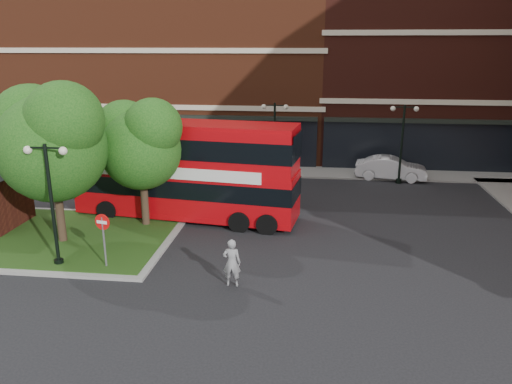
# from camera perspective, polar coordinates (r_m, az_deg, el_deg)

# --- Properties ---
(ground) EXTENTS (120.00, 120.00, 0.00)m
(ground) POSITION_cam_1_polar(r_m,az_deg,el_deg) (19.70, -7.34, -9.43)
(ground) COLOR black
(ground) RESTS_ON ground
(pavement_far) EXTENTS (44.00, 3.00, 0.12)m
(pavement_far) POSITION_cam_1_polar(r_m,az_deg,el_deg) (34.99, -0.92, 2.50)
(pavement_far) COLOR slate
(pavement_far) RESTS_ON ground
(terrace_far_left) EXTENTS (26.00, 12.00, 14.00)m
(terrace_far_left) POSITION_cam_1_polar(r_m,az_deg,el_deg) (43.02, -10.55, 14.23)
(terrace_far_left) COLOR maroon
(terrace_far_left) RESTS_ON ground
(terrace_far_right) EXTENTS (18.00, 12.00, 16.00)m
(terrace_far_right) POSITION_cam_1_polar(r_m,az_deg,el_deg) (42.22, 20.38, 14.82)
(terrace_far_right) COLOR #471911
(terrace_far_right) RESTS_ON ground
(traffic_island) EXTENTS (12.60, 7.60, 0.15)m
(traffic_island) POSITION_cam_1_polar(r_m,az_deg,el_deg) (25.19, -23.67, -4.65)
(traffic_island) COLOR gray
(traffic_island) RESTS_ON ground
(tree_island_west) EXTENTS (5.40, 4.71, 7.21)m
(tree_island_west) POSITION_cam_1_polar(r_m,az_deg,el_deg) (22.94, -22.50, 5.80)
(tree_island_west) COLOR #2D2116
(tree_island_west) RESTS_ON ground
(tree_island_east) EXTENTS (4.46, 3.90, 6.29)m
(tree_island_east) POSITION_cam_1_polar(r_m,az_deg,el_deg) (24.02, -13.18, 5.72)
(tree_island_east) COLOR #2D2116
(tree_island_east) RESTS_ON ground
(lamp_island) EXTENTS (1.72, 0.36, 5.00)m
(lamp_island) POSITION_cam_1_polar(r_m,az_deg,el_deg) (20.83, -22.35, -0.77)
(lamp_island) COLOR black
(lamp_island) RESTS_ON ground
(lamp_far_left) EXTENTS (1.72, 0.36, 5.00)m
(lamp_far_left) POSITION_cam_1_polar(r_m,az_deg,el_deg) (32.25, 2.13, 6.30)
(lamp_far_left) COLOR black
(lamp_far_left) RESTS_ON ground
(lamp_far_right) EXTENTS (1.72, 0.36, 5.00)m
(lamp_far_right) POSITION_cam_1_polar(r_m,az_deg,el_deg) (32.62, 16.35, 5.76)
(lamp_far_right) COLOR black
(lamp_far_right) RESTS_ON ground
(bus) EXTENTS (11.53, 4.04, 4.31)m
(bus) POSITION_cam_1_polar(r_m,az_deg,el_deg) (25.18, -8.09, 3.20)
(bus) COLOR #AD060C
(bus) RESTS_ON ground
(woman) EXTENTS (0.67, 0.45, 1.82)m
(woman) POSITION_cam_1_polar(r_m,az_deg,el_deg) (18.43, -2.79, -8.07)
(woman) COLOR gray
(woman) RESTS_ON ground
(car_silver) EXTENTS (4.80, 2.34, 1.58)m
(car_silver) POSITION_cam_1_polar(r_m,az_deg,el_deg) (34.14, -10.89, 3.10)
(car_silver) COLOR #ACB0B3
(car_silver) RESTS_ON ground
(car_white) EXTENTS (4.73, 2.20, 1.50)m
(car_white) POSITION_cam_1_polar(r_m,az_deg,el_deg) (33.87, 15.16, 2.64)
(car_white) COLOR white
(car_white) RESTS_ON ground
(no_entry_sign) EXTENTS (0.63, 0.18, 2.31)m
(no_entry_sign) POSITION_cam_1_polar(r_m,az_deg,el_deg) (20.29, -17.07, -4.21)
(no_entry_sign) COLOR slate
(no_entry_sign) RESTS_ON ground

